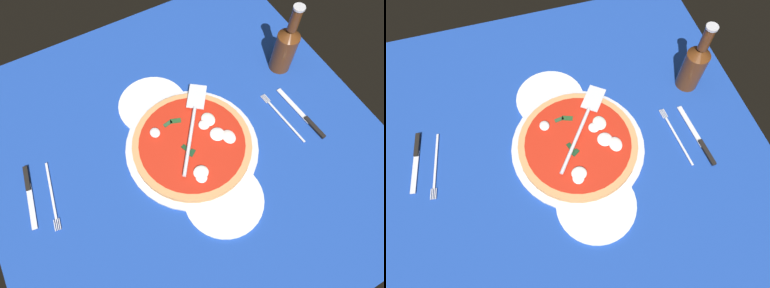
# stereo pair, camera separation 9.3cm
# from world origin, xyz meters

# --- Properties ---
(ground_plane) EXTENTS (1.09, 1.09, 0.01)m
(ground_plane) POSITION_xyz_m (0.00, 0.00, -0.00)
(ground_plane) COLOR #1A3E9D
(checker_pattern) EXTENTS (1.09, 1.09, 0.00)m
(checker_pattern) POSITION_xyz_m (-0.00, -0.00, 0.00)
(checker_pattern) COLOR silver
(checker_pattern) RESTS_ON ground_plane
(pizza_pan) EXTENTS (0.38, 0.38, 0.01)m
(pizza_pan) POSITION_xyz_m (0.01, 0.02, 0.01)
(pizza_pan) COLOR silver
(pizza_pan) RESTS_ON ground_plane
(dinner_plate_left) EXTENTS (0.21, 0.21, 0.01)m
(dinner_plate_left) POSITION_xyz_m (-0.17, -0.02, 0.01)
(dinner_plate_left) COLOR white
(dinner_plate_left) RESTS_ON ground_plane
(dinner_plate_right) EXTENTS (0.21, 0.21, 0.01)m
(dinner_plate_right) POSITION_xyz_m (0.19, 0.01, 0.01)
(dinner_plate_right) COLOR white
(dinner_plate_right) RESTS_ON ground_plane
(pizza) EXTENTS (0.34, 0.34, 0.03)m
(pizza) POSITION_xyz_m (0.01, 0.02, 0.02)
(pizza) COLOR tan
(pizza) RESTS_ON pizza_pan
(pizza_server) EXTENTS (0.25, 0.20, 0.01)m
(pizza_server) POSITION_xyz_m (-0.03, 0.04, 0.05)
(pizza_server) COLOR silver
(pizza_server) RESTS_ON pizza
(place_setting_near) EXTENTS (0.22, 0.15, 0.01)m
(place_setting_near) POSITION_xyz_m (-0.06, -0.40, 0.00)
(place_setting_near) COLOR white
(place_setting_near) RESTS_ON ground_plane
(place_setting_far) EXTENTS (0.22, 0.14, 0.01)m
(place_setting_far) POSITION_xyz_m (0.08, 0.33, 0.00)
(place_setting_far) COLOR white
(place_setting_far) RESTS_ON ground_plane
(beer_bottle) EXTENTS (0.07, 0.07, 0.24)m
(beer_bottle) POSITION_xyz_m (-0.11, 0.40, 0.09)
(beer_bottle) COLOR #552C12
(beer_bottle) RESTS_ON ground_plane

